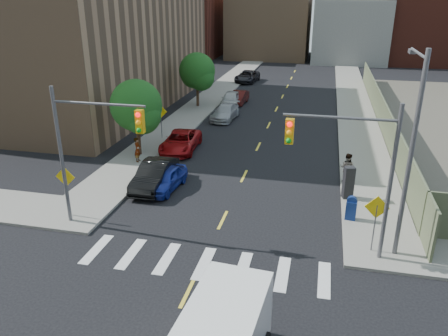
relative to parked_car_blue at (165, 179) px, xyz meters
The scene contains 28 objects.
ground 11.79m from the parked_car_blue, 69.10° to the right, with size 160.00×160.00×0.00m, color black.
sidewalk_nw 30.71m from the parked_car_blue, 96.64° to the left, with size 3.50×73.00×0.15m, color gray.
sidewalk_ne 32.76m from the parked_car_blue, 68.60° to the left, with size 3.50×73.00×0.15m, color gray.
fence_north 21.90m from the parked_car_blue, 50.93° to the left, with size 0.12×44.00×2.50m, color #586043.
building_nw 27.05m from the parked_car_blue, 133.13° to the left, with size 22.00×30.00×16.00m, color #8C6B4C.
bg_bldg_west 61.86m from the parked_car_blue, 106.79° to the left, with size 14.00×18.00×12.00m, color #592319.
bg_bldg_midwest 61.41m from the parked_car_blue, 91.69° to the left, with size 14.00×16.00×15.00m, color #8C6B4C.
bg_bldg_center 60.40m from the parked_car_blue, 78.32° to the left, with size 12.00×16.00×10.00m, color gray.
bg_bldg_east 66.79m from the parked_car_blue, 66.76° to the left, with size 18.00×18.00×16.00m, color #592319.
signal_nw 6.57m from the parked_car_blue, 109.64° to the right, with size 4.59×0.30×7.00m.
signal_ne 11.99m from the parked_car_blue, 26.15° to the right, with size 4.59×0.30×7.00m.
streetlight_ne 13.83m from the parked_car_blue, 18.30° to the right, with size 0.25×3.70×9.00m.
warn_sign_nw 5.92m from the parked_car_blue, 128.65° to the right, with size 1.06×0.06×2.83m.
warn_sign_ne 12.33m from the parked_car_blue, 21.55° to the right, with size 1.06×0.06×2.83m.
warn_sign_midwest 9.78m from the parked_car_blue, 111.80° to the left, with size 1.06×0.06×2.83m.
tree_west_near 6.92m from the parked_car_blue, 127.02° to the left, with size 3.66×3.64×5.52m.
tree_west_far 20.60m from the parked_car_blue, 100.75° to the left, with size 3.66×3.64×5.52m.
parked_car_blue is the anchor object (origin of this frame).
parked_car_black 0.75m from the parked_car_blue, 168.55° to the left, with size 1.65×4.72×1.56m, color black.
parked_car_red 6.94m from the parked_car_blue, 100.80° to the left, with size 2.34×5.07×1.41m, color #A21012.
parked_car_silver 16.04m from the parked_car_blue, 90.00° to the left, with size 1.90×4.67×1.35m, color #9A9DA1.
parked_car_white 21.23m from the parked_car_blue, 91.51° to the left, with size 1.81×4.49×1.53m, color #BABABA.
parked_car_maroon 22.49m from the parked_car_blue, 90.00° to the left, with size 1.40×4.01×1.32m, color #3F0E0C.
parked_car_grey 34.83m from the parked_car_blue, 92.14° to the left, with size 2.44×5.30×1.47m, color black.
mailbox 10.73m from the parked_car_blue, ahead, with size 0.57×0.46×1.27m.
payphone 10.55m from the parked_car_blue, ahead, with size 0.55×0.45×1.85m, color black.
pedestrian_west 4.91m from the parked_car_blue, 132.50° to the left, with size 0.62×0.41×1.70m, color gray.
pedestrian_east 10.97m from the parked_car_blue, 16.72° to the left, with size 0.90×0.70×1.85m, color gray.
Camera 1 is at (4.54, -11.40, 10.86)m, focal length 35.00 mm.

